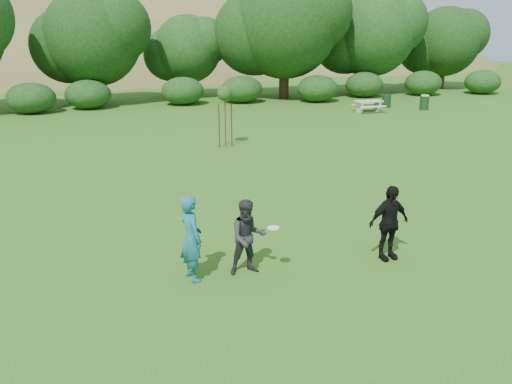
% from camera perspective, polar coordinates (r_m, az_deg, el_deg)
% --- Properties ---
extents(ground, '(120.00, 120.00, 0.00)m').
position_cam_1_polar(ground, '(11.47, 4.48, -9.78)').
color(ground, '#19470C').
rests_on(ground, ground).
extents(player_teal, '(0.64, 0.82, 1.99)m').
position_cam_1_polar(player_teal, '(11.08, -7.42, -5.23)').
color(player_teal, '#196274').
rests_on(player_teal, ground).
extents(player_grey, '(0.88, 0.69, 1.77)m').
position_cam_1_polar(player_grey, '(11.30, -0.92, -5.19)').
color(player_grey, '#28282A').
rests_on(player_grey, ground).
extents(player_black, '(1.13, 0.56, 1.86)m').
position_cam_1_polar(player_black, '(12.40, 14.94, -3.42)').
color(player_black, black).
rests_on(player_black, ground).
extents(trash_can_near, '(0.60, 0.60, 0.90)m').
position_cam_1_polar(trash_can_near, '(36.61, 14.68, 10.03)').
color(trash_can_near, '#143720').
rests_on(trash_can_near, ground).
extents(frisbee, '(0.27, 0.27, 0.03)m').
position_cam_1_polar(frisbee, '(11.04, 1.97, -4.12)').
color(frisbee, white).
rests_on(frisbee, ground).
extents(sapling, '(0.70, 0.70, 2.85)m').
position_cam_1_polar(sapling, '(23.27, -3.59, 10.99)').
color(sapling, '#3D2218').
rests_on(sapling, ground).
extents(picnic_table, '(1.80, 1.48, 0.76)m').
position_cam_1_polar(picnic_table, '(34.25, 12.76, 9.75)').
color(picnic_table, beige).
rests_on(picnic_table, ground).
extents(trash_can_lidded, '(0.60, 0.60, 1.05)m').
position_cam_1_polar(trash_can_lidded, '(36.21, 18.69, 9.73)').
color(trash_can_lidded, '#163D1B').
rests_on(trash_can_lidded, ground).
extents(hillside, '(150.00, 72.00, 52.00)m').
position_cam_1_polar(hillside, '(79.80, -14.44, 5.24)').
color(hillside, olive).
rests_on(hillside, ground).
extents(tree_row, '(53.92, 10.38, 9.62)m').
position_cam_1_polar(tree_row, '(38.70, -6.98, 17.49)').
color(tree_row, '#3A2616').
rests_on(tree_row, ground).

